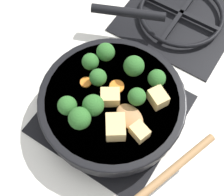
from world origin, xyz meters
TOP-DOWN VIEW (x-y plane):
  - ground_plane at (0.00, 0.00)m, footprint 2.40×2.40m
  - front_burner_grate at (0.00, 0.00)m, footprint 0.31×0.31m
  - rear_burner_grate at (0.00, 0.36)m, footprint 0.31×0.31m
  - skillet_pan at (-0.00, 0.00)m, footprint 0.36×0.45m
  - wooden_spoon at (0.13, -0.04)m, footprint 0.21×0.20m
  - tofu_cube_center_large at (0.09, 0.05)m, footprint 0.05×0.05m
  - tofu_cube_near_handle at (0.09, -0.04)m, footprint 0.04×0.04m
  - tofu_cube_east_chunk at (-0.00, -0.01)m, footprint 0.05×0.05m
  - tofu_cube_west_chunk at (0.05, -0.06)m, footprint 0.06×0.06m
  - broccoli_floret_near_spoon at (-0.02, -0.05)m, footprint 0.05×0.05m
  - broccoli_floret_center_top at (-0.08, 0.04)m, footprint 0.04×0.04m
  - broccoli_floret_east_rim at (0.01, 0.08)m, footprint 0.05×0.05m
  - broccoli_floret_west_rim at (-0.06, -0.08)m, footprint 0.04×0.04m
  - broccoli_floret_north_edge at (0.05, 0.02)m, footprint 0.04×0.04m
  - broccoli_floret_south_cluster at (0.06, 0.08)m, footprint 0.04×0.04m
  - broccoli_floret_mid_floret at (-0.07, 0.08)m, footprint 0.04×0.04m
  - broccoli_floret_small_inner at (-0.02, -0.09)m, footprint 0.05×0.05m
  - broccoli_floret_tall_stem at (-0.05, 0.01)m, footprint 0.04×0.04m
  - carrot_slice_orange_thin at (-0.07, -0.00)m, footprint 0.03×0.03m
  - carrot_slice_near_center at (-0.01, 0.03)m, footprint 0.03×0.03m

SIDE VIEW (x-z plane):
  - ground_plane at x=0.00m, z-range 0.00..0.00m
  - front_burner_grate at x=0.00m, z-range 0.00..0.03m
  - rear_burner_grate at x=0.00m, z-range 0.00..0.03m
  - skillet_pan at x=0.00m, z-range 0.03..0.09m
  - carrot_slice_orange_thin at x=-0.07m, z-range 0.09..0.09m
  - carrot_slice_near_center at x=-0.01m, z-range 0.09..0.09m
  - wooden_spoon at x=0.13m, z-range 0.09..0.10m
  - tofu_cube_near_handle at x=0.09m, z-range 0.09..0.11m
  - tofu_cube_center_large at x=0.09m, z-range 0.09..0.12m
  - tofu_cube_east_chunk at x=0.00m, z-range 0.09..0.12m
  - tofu_cube_west_chunk at x=0.05m, z-range 0.09..0.13m
  - broccoli_floret_center_top at x=-0.08m, z-range 0.09..0.13m
  - broccoli_floret_tall_stem at x=-0.05m, z-range 0.09..0.13m
  - broccoli_floret_north_edge at x=0.05m, z-range 0.09..0.14m
  - broccoli_floret_south_cluster at x=0.06m, z-range 0.09..0.14m
  - broccoli_floret_west_rim at x=-0.06m, z-range 0.09..0.14m
  - broccoli_floret_mid_floret at x=-0.07m, z-range 0.09..0.14m
  - broccoli_floret_near_spoon at x=-0.02m, z-range 0.09..0.14m
  - broccoli_floret_east_rim at x=0.01m, z-range 0.09..0.14m
  - broccoli_floret_small_inner at x=-0.02m, z-range 0.09..0.14m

